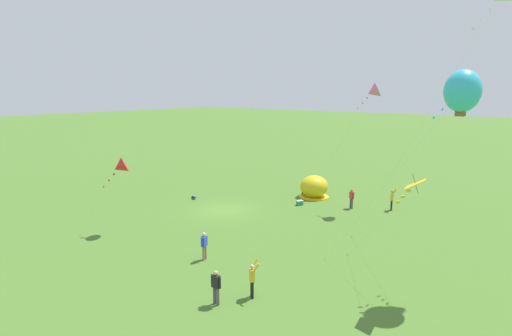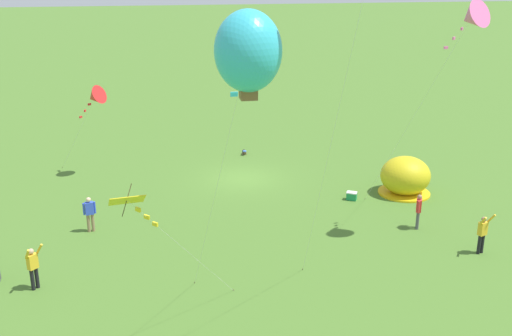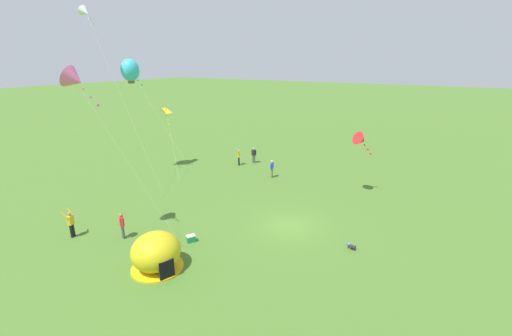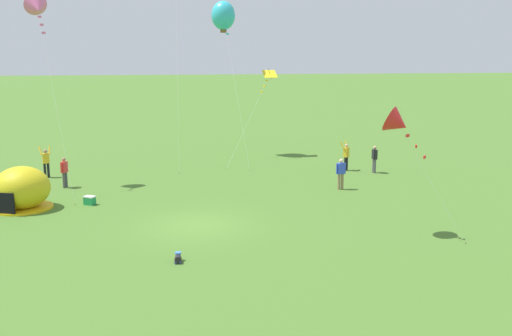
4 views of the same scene
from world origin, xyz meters
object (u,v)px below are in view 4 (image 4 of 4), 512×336
person_far_back (374,158)px  person_near_tent (341,172)px  cooler_box (90,200)px  kite_red (398,123)px  toddler_crawling (178,257)px  kite_cyan (223,16)px  kite_yellow (268,77)px  person_center_field (64,171)px  kite_pink (37,8)px  person_arms_raised (46,161)px  popup_tent (22,189)px  person_flying_kite (346,155)px

person_far_back → person_near_tent: (-3.29, -4.06, 0.00)m
cooler_box → kite_red: 15.59m
toddler_crawling → person_far_back: 19.03m
kite_cyan → kite_yellow: size_ratio=1.74×
toddler_crawling → person_center_field: 14.32m
kite_pink → cooler_box: bearing=-59.4°
kite_cyan → kite_red: kite_cyan is taller
person_arms_raised → person_near_tent: 17.68m
kite_red → person_near_tent: bearing=90.1°
cooler_box → kite_cyan: (7.90, 13.69, 9.74)m
person_far_back → kite_cyan: kite_cyan is taller
person_far_back → kite_yellow: 10.15m
popup_tent → person_far_back: popup_tent is taller
person_arms_raised → person_center_field: 3.33m
person_center_field → person_near_tent: bearing=-9.1°
kite_red → person_far_back: bearing=75.0°
popup_tent → person_arms_raised: bearing=92.6°
person_flying_kite → toddler_crawling: bearing=-124.9°
popup_tent → person_near_tent: bearing=6.6°
cooler_box → kite_pink: 11.24m
kite_yellow → kite_red: (2.40, -19.20, -0.98)m
popup_tent → kite_pink: (0.19, 5.32, 8.88)m
cooler_box → person_arms_raised: person_arms_raised is taller
toddler_crawling → kite_red: size_ratio=0.10×
cooler_box → person_flying_kite: person_flying_kite is taller
person_near_tent → person_center_field: bearing=170.9°
person_near_tent → popup_tent: bearing=-173.4°
cooler_box → person_center_field: size_ratio=0.37×
person_near_tent → person_center_field: 15.45m
person_near_tent → kite_yellow: size_ratio=0.27×
person_far_back → person_near_tent: bearing=-129.0°
toddler_crawling → kite_pink: (-7.29, 13.81, 9.69)m
person_near_tent → kite_yellow: bearing=102.2°
person_arms_raised → kite_yellow: (14.46, 5.65, 4.69)m
person_far_back → person_near_tent: size_ratio=1.00×
toddler_crawling → person_flying_kite: person_flying_kite is taller
kite_cyan → kite_pink: (-10.84, -8.73, -0.09)m
person_near_tent → kite_cyan: bearing=114.3°
cooler_box → kite_cyan: size_ratio=0.06×
cooler_box → person_center_field: person_center_field is taller
kite_red → person_flying_kite: bearing=82.6°
kite_yellow → kite_red: size_ratio=1.17×
cooler_box → kite_cyan: bearing=60.0°
popup_tent → person_arms_raised: (-0.34, 7.30, 0.00)m
toddler_crawling → kite_cyan: 24.82m
person_flying_kite → cooler_box: bearing=-156.5°
person_far_back → person_arms_raised: bearing=176.3°
cooler_box → kite_yellow: kite_yellow is taller
person_center_field → kite_cyan: bearing=44.7°
cooler_box → person_near_tent: 13.49m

